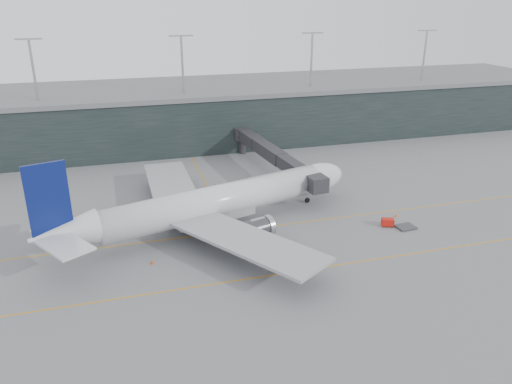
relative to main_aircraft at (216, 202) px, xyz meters
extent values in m
plane|color=#5A5A5F|center=(-2.70, 1.34, -4.71)|extent=(320.00, 320.00, 0.00)
cube|color=orange|center=(-2.70, -2.66, -4.70)|extent=(160.00, 0.25, 0.02)
cube|color=orange|center=(-2.70, -18.66, -4.70)|extent=(160.00, 0.25, 0.02)
cube|color=orange|center=(2.30, 21.34, -4.70)|extent=(0.25, 60.00, 0.02)
cube|color=black|center=(-2.70, 59.34, 2.29)|extent=(240.00, 35.00, 14.00)
cube|color=slate|center=(-2.70, 59.34, 9.89)|extent=(240.00, 36.00, 1.20)
cylinder|color=#9E9EA3|center=(-32.70, 49.34, 17.29)|extent=(0.60, 0.60, 14.00)
cylinder|color=#9E9EA3|center=(2.30, 49.34, 17.29)|extent=(0.60, 0.60, 14.00)
cylinder|color=#9E9EA3|center=(37.30, 49.34, 17.29)|extent=(0.60, 0.60, 14.00)
cylinder|color=#9E9EA3|center=(72.30, 49.34, 17.29)|extent=(0.60, 0.60, 14.00)
cylinder|color=silver|center=(0.41, 0.12, 0.15)|extent=(42.03, 17.36, 5.68)
ellipsoid|color=silver|center=(21.94, 6.46, 0.15)|extent=(13.05, 8.82, 5.68)
cone|color=silver|center=(-24.64, -7.26, 0.79)|extent=(11.21, 8.08, 5.45)
cube|color=#919298|center=(-0.47, -0.14, -2.05)|extent=(15.36, 8.54, 1.83)
cube|color=black|center=(25.28, 7.45, 1.07)|extent=(2.71, 3.21, 0.73)
cube|color=#919298|center=(1.78, -14.28, -0.77)|extent=(21.20, 26.85, 0.50)
cylinder|color=#36373B|center=(4.62, -7.71, -2.32)|extent=(7.06, 4.89, 3.21)
cube|color=#919298|center=(-6.24, 12.97, -0.77)|extent=(8.44, 26.63, 0.50)
cylinder|color=#36373B|center=(-0.29, 8.99, -2.32)|extent=(7.06, 4.89, 3.21)
cube|color=#0A1556|center=(-25.96, -7.65, 6.56)|extent=(5.84, 2.12, 10.99)
cube|color=silver|center=(-24.10, -12.35, 1.25)|extent=(8.60, 9.66, 0.32)
cube|color=silver|center=(-26.94, -2.68, 1.25)|extent=(5.24, 8.37, 0.32)
cylinder|color=black|center=(19.74, 5.81, -4.20)|extent=(1.07, 0.64, 1.01)
cylinder|color=#9E9EA3|center=(19.74, 5.81, -3.51)|extent=(0.27, 0.27, 2.38)
cylinder|color=black|center=(-1.87, -5.13, -4.11)|extent=(1.27, 0.78, 1.19)
cylinder|color=black|center=(-4.35, 3.30, -4.11)|extent=(1.27, 0.78, 1.19)
cube|color=#28272B|center=(20.04, 2.25, 0.59)|extent=(3.79, 4.16, 2.97)
cube|color=#28272B|center=(19.08, 11.00, 0.59)|extent=(4.13, 13.99, 2.65)
cube|color=#28272B|center=(17.58, 24.69, 0.59)|extent=(4.40, 14.01, 2.76)
cube|color=#28272B|center=(16.08, 38.39, 0.59)|extent=(4.66, 14.04, 2.86)
cylinder|color=#9E9EA3|center=(19.00, 11.73, -2.69)|extent=(0.53, 0.53, 4.03)
cube|color=#36373B|center=(19.00, 11.73, -4.33)|extent=(2.28, 1.81, 0.74)
cylinder|color=#28272B|center=(20.04, 41.84, 0.59)|extent=(4.24, 4.24, 3.18)
cylinder|color=#28272B|center=(20.04, 41.84, -2.80)|extent=(1.91, 1.91, 3.82)
cube|color=#B8150D|center=(29.50, -8.42, -3.89)|extent=(2.44, 1.96, 1.25)
cylinder|color=black|center=(28.61, -8.62, -4.51)|extent=(0.41, 0.26, 0.39)
cylinder|color=black|center=(30.07, -9.12, -4.51)|extent=(0.41, 0.26, 0.39)
cylinder|color=black|center=(28.93, -7.71, -4.51)|extent=(0.41, 0.26, 0.39)
cylinder|color=black|center=(30.38, -8.21, -4.51)|extent=(0.41, 0.26, 0.39)
cube|color=#343439|center=(32.26, -9.98, -4.51)|extent=(3.46, 2.88, 0.32)
cube|color=#36373B|center=(-8.03, 11.29, -4.54)|extent=(2.43, 2.03, 0.23)
cube|color=#B7BCC4|center=(-8.03, 11.29, -3.52)|extent=(1.97, 1.87, 1.69)
cube|color=navy|center=(-8.03, 11.29, -2.64)|extent=(2.03, 1.93, 0.09)
cube|color=#36373B|center=(-5.36, 12.80, -4.54)|extent=(2.52, 2.18, 0.22)
cube|color=silver|center=(-5.36, 12.80, -3.56)|extent=(2.06, 1.98, 1.64)
cube|color=navy|center=(-5.36, 12.80, -2.70)|extent=(2.13, 2.05, 0.09)
cube|color=#36373B|center=(-3.40, 11.07, -4.57)|extent=(2.13, 1.87, 0.18)
cube|color=silver|center=(-3.40, 11.07, -3.75)|extent=(1.76, 1.69, 1.36)
cube|color=navy|center=(-3.40, 11.07, -3.04)|extent=(1.81, 1.75, 0.07)
cone|color=orange|center=(33.19, -5.25, -4.31)|extent=(0.50, 0.50, 0.80)
cone|color=#FD380E|center=(5.26, -17.49, -4.38)|extent=(0.41, 0.41, 0.65)
cone|color=#FC620E|center=(4.67, 13.71, -4.35)|extent=(0.44, 0.44, 0.70)
cone|color=#CD3B0B|center=(-12.29, -10.34, -4.32)|extent=(0.49, 0.49, 0.78)
camera|label=1|loc=(-15.64, -79.55, 34.01)|focal=35.00mm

